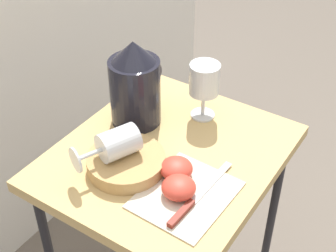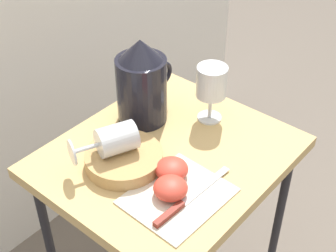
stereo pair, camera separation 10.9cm
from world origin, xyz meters
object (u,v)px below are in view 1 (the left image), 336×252
at_px(wine_glass_upright, 204,82).
at_px(apple_half_right, 176,168).
at_px(table, 168,174).
at_px(knife, 192,202).
at_px(wine_glass_tipped_near, 117,144).
at_px(pitcher, 135,90).
at_px(basket_tray, 126,162).
at_px(apple_half_left, 179,187).

height_order(wine_glass_upright, apple_half_right, wine_glass_upright).
relative_size(table, knife, 2.99).
relative_size(wine_glass_upright, wine_glass_tipped_near, 0.93).
distance_m(table, pitcher, 0.23).
xyz_separation_m(table, pitcher, (0.06, 0.14, 0.17)).
distance_m(basket_tray, knife, 0.19).
xyz_separation_m(pitcher, apple_half_left, (-0.17, -0.24, -0.07)).
bearing_deg(pitcher, apple_half_right, -121.79).
bearing_deg(wine_glass_upright, wine_glass_tipped_near, 167.32).
xyz_separation_m(basket_tray, wine_glass_tipped_near, (-0.01, 0.02, 0.05)).
height_order(basket_tray, pitcher, pitcher).
bearing_deg(apple_half_right, knife, -126.24).
height_order(apple_half_right, knife, apple_half_right).
xyz_separation_m(table, wine_glass_tipped_near, (-0.11, 0.07, 0.14)).
height_order(wine_glass_upright, apple_half_left, wine_glass_upright).
height_order(wine_glass_tipped_near, knife, wine_glass_tipped_near).
distance_m(apple_half_right, knife, 0.10).
relative_size(wine_glass_tipped_near, apple_half_left, 2.20).
height_order(table, wine_glass_upright, wine_glass_upright).
distance_m(apple_half_left, knife, 0.04).
bearing_deg(apple_half_left, knife, -100.73).
height_order(wine_glass_upright, wine_glass_tipped_near, wine_glass_upright).
relative_size(table, wine_glass_tipped_near, 4.33).
bearing_deg(pitcher, wine_glass_upright, -50.67).
xyz_separation_m(pitcher, apple_half_right, (-0.13, -0.20, -0.07)).
bearing_deg(knife, apple_half_right, 53.76).
bearing_deg(wine_glass_upright, basket_tray, 170.80).
height_order(table, apple_half_right, apple_half_right).
bearing_deg(table, apple_half_right, -134.53).
xyz_separation_m(basket_tray, apple_half_left, (-0.01, -0.15, 0.01)).
distance_m(pitcher, apple_half_right, 0.25).
relative_size(apple_half_right, knife, 0.31).
bearing_deg(wine_glass_upright, apple_half_left, -159.91).
bearing_deg(wine_glass_tipped_near, wine_glass_upright, -12.68).
height_order(basket_tray, wine_glass_upright, wine_glass_upright).
distance_m(table, apple_half_right, 0.13).
distance_m(wine_glass_upright, apple_half_left, 0.31).
relative_size(table, apple_half_right, 9.55).
xyz_separation_m(pitcher, wine_glass_tipped_near, (-0.17, -0.07, -0.02)).
xyz_separation_m(wine_glass_tipped_near, knife, (-0.01, -0.21, -0.06)).
xyz_separation_m(pitcher, wine_glass_upright, (0.11, -0.14, 0.01)).
relative_size(wine_glass_upright, apple_half_right, 2.06).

